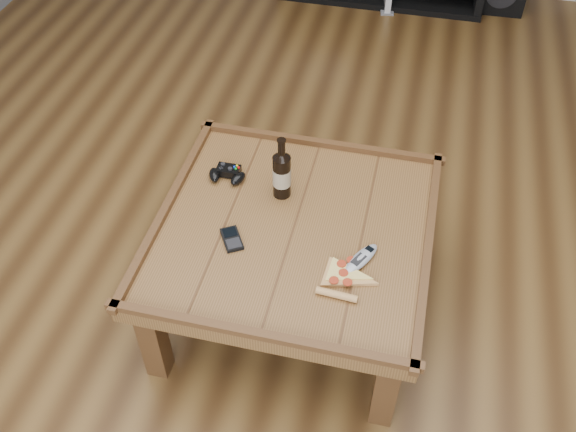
% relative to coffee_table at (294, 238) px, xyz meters
% --- Properties ---
extents(ground, '(6.00, 6.00, 0.00)m').
position_rel_coffee_table_xyz_m(ground, '(0.00, 0.00, -0.39)').
color(ground, '#3F2712').
rests_on(ground, ground).
extents(coffee_table, '(1.03, 1.03, 0.48)m').
position_rel_coffee_table_xyz_m(coffee_table, '(0.00, 0.00, 0.00)').
color(coffee_table, '#563718').
rests_on(coffee_table, ground).
extents(beer_bottle, '(0.07, 0.07, 0.27)m').
position_rel_coffee_table_xyz_m(beer_bottle, '(-0.08, 0.16, 0.17)').
color(beer_bottle, black).
rests_on(beer_bottle, coffee_table).
extents(game_controller, '(0.16, 0.11, 0.04)m').
position_rel_coffee_table_xyz_m(game_controller, '(-0.31, 0.20, 0.08)').
color(game_controller, black).
rests_on(game_controller, coffee_table).
extents(pizza_slice, '(0.17, 0.26, 0.03)m').
position_rel_coffee_table_xyz_m(pizza_slice, '(0.21, -0.20, 0.07)').
color(pizza_slice, tan).
rests_on(pizza_slice, coffee_table).
extents(smartphone, '(0.11, 0.13, 0.02)m').
position_rel_coffee_table_xyz_m(smartphone, '(-0.20, -0.11, 0.07)').
color(smartphone, black).
rests_on(smartphone, coffee_table).
extents(remote_control, '(0.13, 0.18, 0.03)m').
position_rel_coffee_table_xyz_m(remote_control, '(0.26, -0.10, 0.07)').
color(remote_control, '#989CA5').
rests_on(remote_control, coffee_table).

